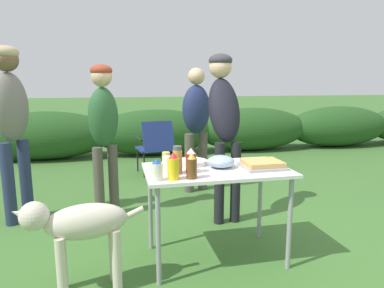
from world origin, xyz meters
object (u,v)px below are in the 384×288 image
spice_jar (177,160)px  dog (79,227)px  standing_person_in_gray_fleece (11,114)px  camp_chair_green_behind_table (155,145)px  paper_cup_stack (168,166)px  folding_table (216,178)px  beer_bottle (192,166)px  standing_person_with_beanie (196,119)px  food_tray (262,164)px  mustard_bottle (173,167)px  relish_jar (166,161)px  plate_stack (192,162)px  mayo_bottle (157,170)px  standing_person_in_olive_jacket (104,123)px  ketchup_bottle (191,161)px  standing_person_in_navy_coat (224,114)px  mixing_bowl (221,161)px

spice_jar → dog: bearing=-164.8°
standing_person_in_gray_fleece → camp_chair_green_behind_table: (1.55, 1.46, -0.62)m
paper_cup_stack → folding_table: bearing=14.9°
standing_person_in_gray_fleece → folding_table: bearing=-87.6°
beer_bottle → standing_person_with_beanie: size_ratio=0.11×
food_tray → standing_person_with_beanie: bearing=93.4°
beer_bottle → folding_table: bearing=42.4°
spice_jar → dog: spice_jar is taller
dog → camp_chair_green_behind_table: (0.82, 2.85, 0.01)m
mustard_bottle → relish_jar: bearing=92.0°
mustard_bottle → relish_jar: 0.28m
spice_jar → standing_person_with_beanie: 1.88m
plate_stack → beer_bottle: size_ratio=1.31×
beer_bottle → dog: 0.84m
dog → relish_jar: bearing=-72.7°
mayo_bottle → dog: size_ratio=0.18×
plate_stack → standing_person_in_gray_fleece: bearing=148.0°
standing_person_in_olive_jacket → ketchup_bottle: bearing=-96.2°
camp_chair_green_behind_table → standing_person_in_olive_jacket: bearing=-124.9°
plate_stack → relish_jar: (-0.23, -0.11, 0.05)m
standing_person_in_olive_jacket → spice_jar: bearing=-99.6°
beer_bottle → mustard_bottle: bearing=-179.5°
beer_bottle → standing_person_in_navy_coat: (0.55, 1.01, 0.26)m
mayo_bottle → standing_person_in_gray_fleece: standing_person_in_gray_fleece is taller
food_tray → mustard_bottle: size_ratio=1.68×
mixing_bowl → standing_person_in_gray_fleece: (-1.77, 1.12, 0.30)m
plate_stack → mustard_bottle: size_ratio=1.22×
beer_bottle → camp_chair_green_behind_table: bearing=88.7°
food_tray → mayo_bottle: mayo_bottle is taller
ketchup_bottle → standing_person_in_navy_coat: (0.52, 0.86, 0.26)m
food_tray → standing_person_in_navy_coat: standing_person_in_navy_coat is taller
ketchup_bottle → standing_person_with_beanie: (0.47, 1.81, 0.11)m
standing_person_with_beanie → dog: bearing=-140.7°
plate_stack → dog: bearing=-154.3°
mixing_bowl → relish_jar: (-0.43, 0.02, 0.02)m
standing_person_in_navy_coat → standing_person_in_olive_jacket: standing_person_in_navy_coat is taller
paper_cup_stack → mayo_bottle: (-0.09, -0.11, 0.00)m
folding_table → dog: (-1.00, -0.24, -0.20)m
food_tray → ketchup_bottle: 0.58m
food_tray → standing_person_in_navy_coat: 0.90m
food_tray → plate_stack: (-0.51, 0.22, -0.01)m
mixing_bowl → mayo_bottle: 0.58m
paper_cup_stack → standing_person_in_gray_fleece: size_ratio=0.08×
mayo_bottle → relish_jar: (0.10, 0.27, -0.00)m
mixing_bowl → beer_bottle: beer_bottle is taller
standing_person_in_navy_coat → mayo_bottle: bearing=-131.3°
paper_cup_stack → dog: bearing=-167.3°
mustard_bottle → camp_chair_green_behind_table: (0.19, 2.84, -0.36)m
mustard_bottle → beer_bottle: 0.13m
ketchup_bottle → standing_person_in_olive_jacket: bearing=118.7°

